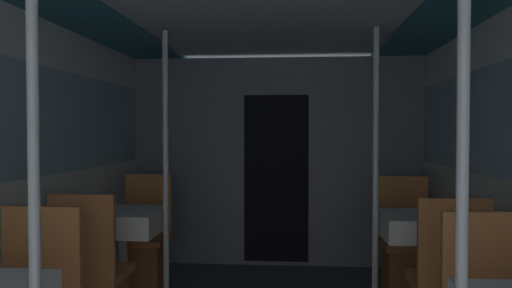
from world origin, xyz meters
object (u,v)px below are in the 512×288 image
dining_table_right_1 (423,231)px  support_pole_right_1 (376,174)px  chair_left_far_1 (143,255)px  dining_table_left_1 (121,226)px  support_pole_left_1 (166,173)px  support_pole_right_0 (462,221)px  support_pole_left_0 (34,215)px  chair_right_far_1 (407,260)px

dining_table_right_1 → support_pole_right_1: (-0.33, 0.00, 0.40)m
chair_left_far_1 → dining_table_right_1: (2.18, -0.53, 0.34)m
dining_table_left_1 → support_pole_left_1: size_ratio=0.36×
support_pole_left_1 → support_pole_right_0: same height
support_pole_right_1 → chair_left_far_1: bearing=164.1°
support_pole_left_0 → dining_table_left_1: bearing=100.3°
support_pole_right_1 → dining_table_left_1: bearing=180.0°
support_pole_left_0 → support_pole_left_1: same height
support_pole_left_1 → dining_table_right_1: size_ratio=2.74×
support_pole_right_0 → chair_right_far_1: size_ratio=2.15×
dining_table_right_1 → chair_right_far_1: size_ratio=0.79×
dining_table_left_1 → support_pole_left_1: support_pole_left_1 is taller
dining_table_right_1 → support_pole_right_1: support_pole_right_1 is taller
support_pole_left_1 → chair_right_far_1: support_pole_left_1 is taller
support_pole_left_1 → support_pole_right_0: (1.51, -1.84, 0.00)m
support_pole_left_0 → chair_left_far_1: bearing=98.1°
chair_left_far_1 → support_pole_right_0: bearing=128.0°
support_pole_right_1 → support_pole_right_0: bearing=-90.0°
support_pole_right_0 → dining_table_left_1: bearing=135.2°
chair_right_far_1 → support_pole_right_1: bearing=57.5°
chair_left_far_1 → chair_right_far_1: size_ratio=1.00×
dining_table_left_1 → chair_right_far_1: (2.18, 0.53, -0.34)m
support_pole_left_1 → support_pole_left_0: bearing=-90.0°
chair_left_far_1 → support_pole_right_1: size_ratio=0.46×
support_pole_left_1 → support_pole_right_0: size_ratio=1.00×
dining_table_left_1 → support_pole_left_1: bearing=0.0°
dining_table_left_1 → support_pole_left_1: 0.52m
support_pole_left_0 → support_pole_right_1: bearing=50.5°
support_pole_left_1 → support_pole_right_1: 1.51m
support_pole_right_0 → support_pole_right_1: bearing=90.0°
support_pole_left_0 → support_pole_left_1: size_ratio=1.00×
support_pole_right_0 → chair_right_far_1: 2.50m
dining_table_left_1 → chair_left_far_1: size_ratio=0.79×
chair_left_far_1 → support_pole_right_1: 2.06m
dining_table_left_1 → support_pole_right_0: (1.85, -1.84, 0.40)m
chair_left_far_1 → chair_right_far_1: (2.18, 0.00, 0.00)m
support_pole_left_0 → support_pole_left_1: 1.84m
support_pole_right_0 → chair_right_far_1: support_pole_right_0 is taller
dining_table_left_1 → support_pole_left_1: (0.33, 0.00, 0.40)m
support_pole_left_1 → dining_table_right_1: 1.89m
chair_left_far_1 → dining_table_right_1: bearing=166.4°
dining_table_left_1 → chair_left_far_1: (0.00, 0.53, -0.34)m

